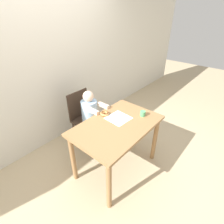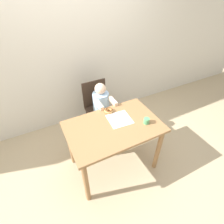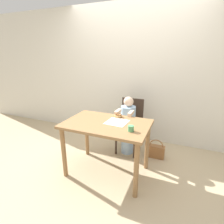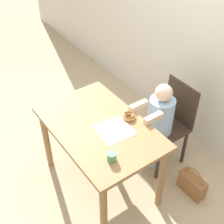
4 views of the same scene
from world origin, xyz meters
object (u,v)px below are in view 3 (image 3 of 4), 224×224
object	(u,v)px
child_figure	(128,126)
donut	(118,116)
cup	(131,128)
handbag	(156,151)
chair	(130,125)

from	to	relation	value
child_figure	donut	distance (m)	0.45
cup	donut	bearing A→B (deg)	127.71
handbag	cup	xyz separation A→B (m)	(-0.22, -0.78, 0.68)
donut	handbag	world-z (taller)	donut
child_figure	handbag	bearing A→B (deg)	3.97
handbag	cup	world-z (taller)	cup
handbag	cup	size ratio (longest dim) A/B	4.43
child_figure	cup	size ratio (longest dim) A/B	13.71
handbag	chair	bearing A→B (deg)	169.45
chair	handbag	world-z (taller)	chair
cup	handbag	bearing A→B (deg)	74.48
chair	child_figure	bearing A→B (deg)	-90.00
donut	cup	distance (m)	0.50
handbag	donut	bearing A→B (deg)	-143.87
donut	cup	xyz separation A→B (m)	(0.31, -0.40, 0.01)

